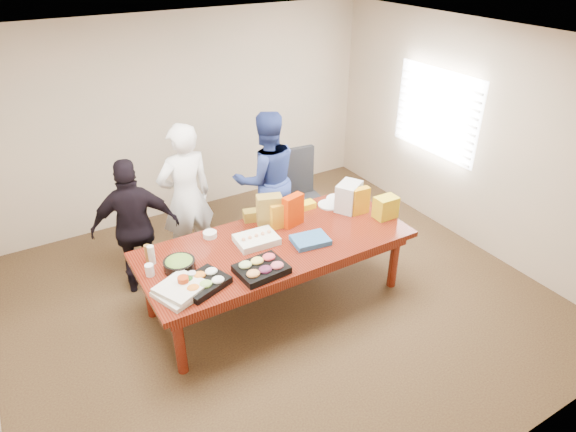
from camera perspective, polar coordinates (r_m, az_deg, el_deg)
floor at (r=5.56m, az=-1.30°, el=-9.59°), size 5.50×5.00×0.02m
ceiling at (r=4.37m, az=-1.72°, el=19.11°), size 5.50×5.00×0.02m
wall_back at (r=6.94m, az=-11.90°, el=10.98°), size 5.50×0.04×2.70m
wall_front at (r=3.27m, az=21.44°, el=-14.49°), size 5.50×0.04×2.70m
wall_right at (r=6.50m, az=20.36°, el=8.44°), size 0.04×5.00×2.70m
window_panel at (r=6.80m, az=16.60°, el=11.32°), size 0.03×1.40×1.10m
window_blinds at (r=6.77m, az=16.36°, el=11.28°), size 0.04×1.36×1.00m
conference_table at (r=5.33m, az=-1.34°, el=-6.39°), size 2.80×1.20×0.75m
office_chair at (r=6.28m, az=1.94°, el=1.83°), size 0.64×0.64×1.14m
person_center at (r=5.79m, az=-11.60°, el=2.08°), size 0.68×0.48×1.77m
person_right at (r=6.15m, az=-2.48°, el=4.23°), size 0.94×0.79×1.74m
person_left at (r=5.54m, az=-17.08°, el=-1.25°), size 0.98×0.61×1.56m
veggie_tray at (r=4.56m, az=-9.74°, el=-7.64°), size 0.51×0.46×0.06m
fruit_tray at (r=4.67m, az=-3.07°, el=-6.11°), size 0.48×0.39×0.07m
sheet_cake at (r=5.10m, az=-3.63°, el=-2.71°), size 0.43×0.34×0.07m
salad_bowl at (r=4.81m, az=-12.34°, el=-5.50°), size 0.38×0.38×0.10m
chip_bag_blue at (r=5.10m, az=2.58°, el=-2.78°), size 0.40×0.32×0.05m
chip_bag_red at (r=5.32m, az=0.58°, el=0.64°), size 0.26×0.15×0.35m
chip_bag_yellow at (r=5.61m, az=8.28°, el=1.72°), size 0.21×0.10×0.31m
chip_bag_orange at (r=5.29m, az=-1.09°, el=-0.01°), size 0.18×0.10×0.28m
mayo_jar at (r=5.42m, az=-1.70°, el=0.00°), size 0.10×0.10×0.16m
mustard_bottle at (r=5.57m, az=-0.71°, el=1.12°), size 0.08×0.08×0.19m
dressing_bottle at (r=4.95m, az=-15.76°, el=-4.18°), size 0.06×0.06×0.19m
ranch_bottle at (r=4.92m, az=-15.39°, el=-4.32°), size 0.08×0.08×0.20m
banana_bunch at (r=5.72m, az=2.01°, el=1.23°), size 0.22×0.14×0.07m
bread_loaf at (r=5.49m, az=-3.59°, el=0.15°), size 0.32×0.21×0.12m
kraft_bag at (r=5.33m, az=-2.15°, el=0.64°), size 0.30×0.23×0.35m
red_cup at (r=4.54m, az=-11.89°, el=-7.55°), size 0.12×0.12×0.13m
clear_cup_a at (r=4.61m, az=-10.91°, el=-6.93°), size 0.08×0.08×0.11m
clear_cup_b at (r=4.79m, az=-15.59°, el=-6.00°), size 0.10×0.10×0.11m
pizza_box_lower at (r=4.51m, az=-12.32°, el=-8.58°), size 0.47×0.47×0.04m
pizza_box_upper at (r=4.50m, az=-12.15°, el=-8.01°), size 0.49×0.49×0.04m
plate_a at (r=5.95m, az=5.64°, el=1.99°), size 0.30×0.30×0.01m
plate_b at (r=5.80m, az=4.76°, el=1.29°), size 0.28×0.28×0.02m
dip_bowl_a at (r=5.48m, az=-2.37°, el=-0.21°), size 0.17×0.17×0.07m
dip_bowl_b at (r=5.25m, az=-8.94°, el=-2.10°), size 0.17×0.17×0.06m
grocery_bag_white at (r=5.68m, az=6.97°, el=2.23°), size 0.37×0.34×0.33m
grocery_bag_yellow at (r=5.60m, az=11.14°, el=0.99°), size 0.25×0.17×0.25m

